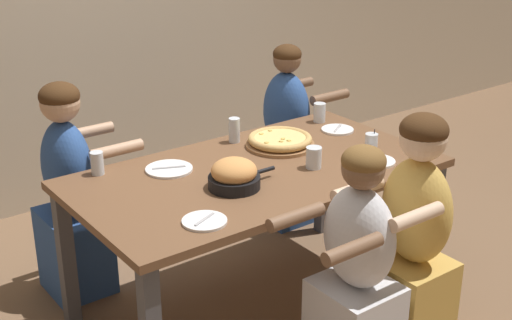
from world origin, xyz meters
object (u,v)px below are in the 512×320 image
Objects in this scene: diner_near_center at (356,278)px; drinking_glass_a at (97,164)px; cocktail_glass_blue at (371,143)px; diner_near_midright at (413,245)px; diner_far_right at (286,144)px; diner_far_left at (71,199)px; drinking_glass_b at (366,167)px; empty_plate_a at (337,130)px; empty_plate_d at (376,161)px; pizza_board_main at (280,141)px; empty_plate_b at (204,221)px; drinking_glass_e at (314,159)px; skillet_bowl at (234,175)px; drinking_glass_d at (319,114)px; drinking_glass_c at (234,132)px; empty_plate_c at (169,169)px.

drinking_glass_a is at bearing 30.39° from diner_near_center.
cocktail_glass_blue is 0.67m from diner_near_midright.
diner_far_left is at bearing -90.00° from diner_far_right.
drinking_glass_b is 0.12× the size of diner_far_left.
diner_near_midright is (-0.34, -0.89, -0.23)m from empty_plate_a.
diner_far_left reaches higher than empty_plate_d.
pizza_board_main is 0.31× the size of diner_near_midright.
drinking_glass_b reaches higher than empty_plate_d.
empty_plate_b is at bearing 9.23° from diner_far_left.
drinking_glass_a is 1.05× the size of drinking_glass_e.
skillet_bowl is at bearing -50.29° from drinking_glass_a.
drinking_glass_a and drinking_glass_d have the same top height.
diner_far_right is (0.53, 0.86, -0.30)m from drinking_glass_e.
pizza_board_main is 0.97m from drinking_glass_a.
drinking_glass_d is 0.10× the size of diner_far_left.
pizza_board_main is at bearing -52.34° from drinking_glass_c.
skillet_bowl is 1.05m from drinking_glass_d.
empty_plate_b is at bearing -50.94° from diner_far_right.
pizza_board_main is 0.58m from drinking_glass_b.
diner_near_center is at bearing -141.51° from empty_plate_d.
diner_far_left reaches higher than empty_plate_c.
diner_near_center is at bearing -96.68° from drinking_glass_c.
empty_plate_b is 0.16× the size of diner_near_midright.
cocktail_glass_blue is 0.92m from diner_far_right.
drinking_glass_b reaches higher than drinking_glass_e.
drinking_glass_c is at bearing -62.49° from diner_far_right.
skillet_bowl is 0.38m from empty_plate_b.
skillet_bowl reaches higher than drinking_glass_b.
diner_near_center is at bearing -59.61° from drinking_glass_a.
skillet_bowl is 0.77m from empty_plate_d.
diner_far_right is (0.23, 1.00, -0.26)m from empty_plate_d.
drinking_glass_d is 1.04× the size of drinking_glass_e.
diner_far_left is at bearing 125.87° from empty_plate_c.
cocktail_glass_blue is 1.04× the size of drinking_glass_a.
empty_plate_c is at bearing -28.79° from drinking_glass_a.
drinking_glass_d is at bearing 79.54° from cocktail_glass_blue.
skillet_bowl reaches higher than empty_plate_b.
empty_plate_d is 0.33m from drinking_glass_e.
diner_far_right is (0.98, 0.82, -0.31)m from skillet_bowl.
diner_far_left is (-1.05, 1.42, -0.01)m from diner_near_midright.
drinking_glass_a reaches higher than empty_plate_b.
drinking_glass_a is 0.41m from diner_far_left.
skillet_bowl is 0.45m from drinking_glass_e.
empty_plate_a is 0.16× the size of diner_far_right.
empty_plate_c is at bearing 149.06° from empty_plate_d.
drinking_glass_d is at bearing 63.78° from drinking_glass_b.
empty_plate_d is 0.16× the size of diner_far_left.
diner_near_midright is at bearing -78.22° from drinking_glass_c.
skillet_bowl reaches higher than drinking_glass_e.
diner_near_center is at bearing -112.47° from drinking_glass_e.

